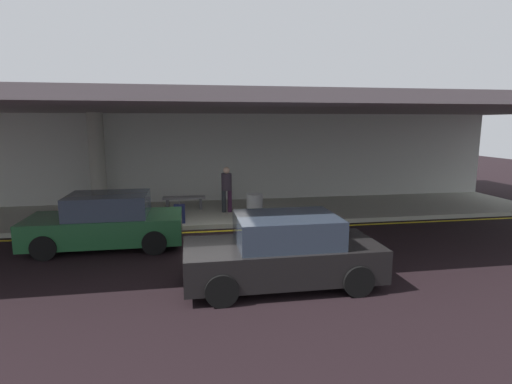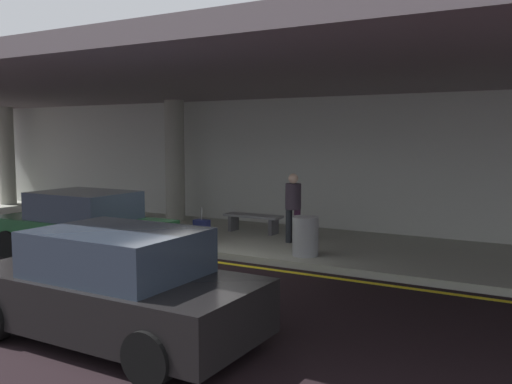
{
  "view_description": "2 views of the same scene",
  "coord_description": "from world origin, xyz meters",
  "views": [
    {
      "loc": [
        -0.59,
        -11.67,
        3.4
      ],
      "look_at": [
        1.83,
        2.5,
        0.92
      ],
      "focal_mm": 28.05,
      "sensor_mm": 36.0,
      "label": 1
    },
    {
      "loc": [
        6.55,
        -9.06,
        2.72
      ],
      "look_at": [
        -0.01,
        2.4,
        1.38
      ],
      "focal_mm": 38.79,
      "sensor_mm": 36.0,
      "label": 2
    }
  ],
  "objects": [
    {
      "name": "ground_plane",
      "position": [
        0.0,
        0.0,
        0.0
      ],
      "size": [
        60.0,
        60.0,
        0.0
      ],
      "primitive_type": "plane",
      "color": "black"
    },
    {
      "name": "sidewalk",
      "position": [
        0.0,
        3.1,
        0.07
      ],
      "size": [
        26.0,
        4.2,
        0.15
      ],
      "primitive_type": "cube",
      "color": "#9C9E90",
      "rests_on": "ground"
    },
    {
      "name": "lane_stripe_yellow",
      "position": [
        0.0,
        0.71,
        0.0
      ],
      "size": [
        26.0,
        0.14,
        0.01
      ],
      "primitive_type": "cube",
      "color": "yellow",
      "rests_on": "ground"
    },
    {
      "name": "support_column_left_mid",
      "position": [
        -4.0,
        4.37,
        1.97
      ],
      "size": [
        0.59,
        0.59,
        3.65
      ],
      "primitive_type": "cylinder",
      "color": "#99988B",
      "rests_on": "sidewalk"
    },
    {
      "name": "ceiling_overhang",
      "position": [
        0.0,
        2.6,
        3.95
      ],
      "size": [
        28.0,
        13.2,
        0.3
      ],
      "primitive_type": "cube",
      "color": "slate",
      "rests_on": "support_column_far_left"
    },
    {
      "name": "terminal_back_wall",
      "position": [
        0.0,
        5.35,
        1.9
      ],
      "size": [
        26.0,
        0.3,
        3.8
      ],
      "primitive_type": "cube",
      "color": "#B8BBB3",
      "rests_on": "ground"
    },
    {
      "name": "car_dark_green",
      "position": [
        -2.84,
        -0.44,
        0.71
      ],
      "size": [
        4.1,
        1.92,
        1.5
      ],
      "rotation": [
        0.0,
        0.0,
        3.17
      ],
      "color": "#1D4B29",
      "rests_on": "ground"
    },
    {
      "name": "car_black",
      "position": [
        1.34,
        -3.76,
        0.71
      ],
      "size": [
        4.1,
        1.92,
        1.5
      ],
      "rotation": [
        0.0,
        0.0,
        3.08
      ],
      "color": "black",
      "rests_on": "ground"
    },
    {
      "name": "traveler_with_luggage",
      "position": [
        0.79,
        2.8,
        1.11
      ],
      "size": [
        0.38,
        0.38,
        1.68
      ],
      "rotation": [
        0.0,
        0.0,
        2.52
      ],
      "color": "#202429",
      "rests_on": "sidewalk"
    },
    {
      "name": "suitcase_upright_primary",
      "position": [
        -0.91,
        1.41,
        0.46
      ],
      "size": [
        0.36,
        0.22,
        0.9
      ],
      "rotation": [
        0.0,
        0.0,
        0.06
      ],
      "color": "#1A1F4C",
      "rests_on": "sidewalk"
    },
    {
      "name": "bench_metal",
      "position": [
        -0.77,
        3.58,
        0.5
      ],
      "size": [
        1.6,
        0.5,
        0.48
      ],
      "color": "slate",
      "rests_on": "sidewalk"
    },
    {
      "name": "trash_bin_steel",
      "position": [
        1.64,
        1.66,
        0.57
      ],
      "size": [
        0.56,
        0.56,
        0.85
      ],
      "primitive_type": "cylinder",
      "color": "gray",
      "rests_on": "sidewalk"
    }
  ]
}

